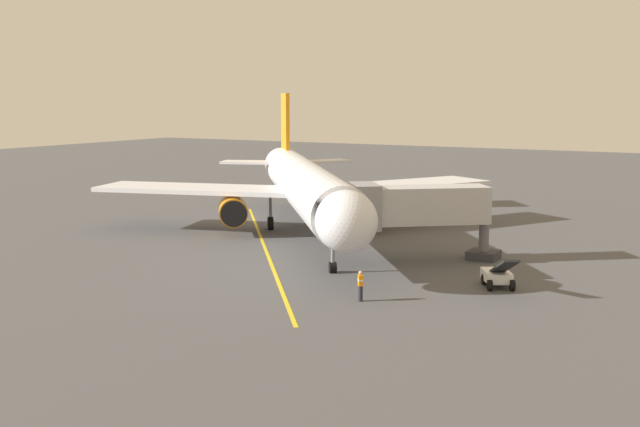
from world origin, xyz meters
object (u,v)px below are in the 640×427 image
Objects in this scene: jet_bridge at (405,207)px; belt_loader_near_nose at (498,275)px; airplane at (305,186)px; ground_crew_marshaller at (360,285)px.

belt_loader_near_nose is at bearing 153.43° from jet_bridge.
airplane is 20.11× the size of ground_crew_marshaller.
belt_loader_near_nose is (-5.70, -6.76, -0.17)m from ground_crew_marshaller.
airplane is 20.98m from ground_crew_marshaller.
belt_loader_near_nose is (-18.70, 9.41, -3.29)m from airplane.
airplane is at bearing -26.72° from belt_loader_near_nose.
jet_bridge is 5.97× the size of ground_crew_marshaller.
belt_loader_near_nose is (-7.55, 3.78, -3.05)m from jet_bridge.
ground_crew_marshaller is at bearing 49.86° from belt_loader_near_nose.
jet_bridge reaches higher than ground_crew_marshaller.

